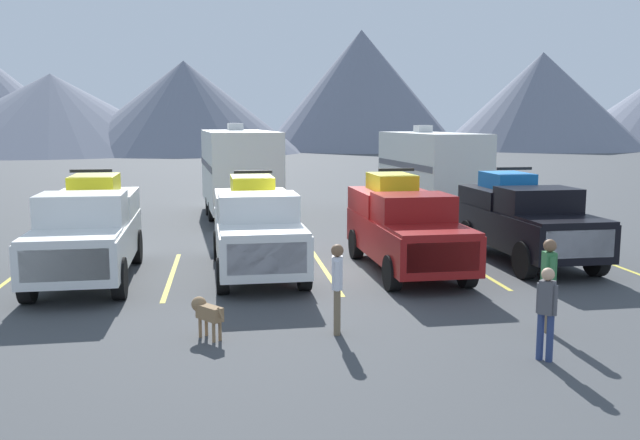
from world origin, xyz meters
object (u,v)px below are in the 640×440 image
(person_a, at_px, (546,308))
(person_b, at_px, (337,283))
(pickup_truck_b, at_px, (256,227))
(camper_trailer_a, at_px, (239,168))
(pickup_truck_d, at_px, (525,219))
(camper_trailer_b, at_px, (431,168))
(dog, at_px, (206,311))
(pickup_truck_c, at_px, (404,225))
(pickup_truck_a, at_px, (88,230))
(person_c, at_px, (548,279))

(person_a, relative_size, person_b, 0.92)
(person_b, bearing_deg, pickup_truck_b, 102.68)
(camper_trailer_a, bearing_deg, person_b, -84.70)
(pickup_truck_b, relative_size, pickup_truck_d, 1.06)
(camper_trailer_b, bearing_deg, camper_trailer_a, 176.61)
(pickup_truck_d, distance_m, dog, 10.36)
(camper_trailer_a, xyz_separation_m, person_b, (1.46, -15.76, -1.03))
(pickup_truck_c, xyz_separation_m, person_a, (0.52, -7.09, -0.28))
(dog, bearing_deg, camper_trailer_b, 59.95)
(pickup_truck_b, bearing_deg, pickup_truck_d, 2.47)
(pickup_truck_a, xyz_separation_m, camper_trailer_b, (11.77, 10.02, 0.72))
(pickup_truck_a, relative_size, dog, 8.01)
(pickup_truck_a, distance_m, pickup_truck_d, 11.61)
(pickup_truck_a, relative_size, pickup_truck_b, 1.02)
(pickup_truck_b, height_order, pickup_truck_c, pickup_truck_c)
(camper_trailer_a, relative_size, person_b, 5.16)
(camper_trailer_b, xyz_separation_m, person_b, (-6.40, -15.29, -0.98))
(camper_trailer_a, bearing_deg, camper_trailer_b, -3.39)
(pickup_truck_c, relative_size, person_b, 3.37)
(pickup_truck_b, distance_m, camper_trailer_b, 12.46)
(pickup_truck_a, relative_size, person_c, 3.32)
(pickup_truck_a, height_order, pickup_truck_c, pickup_truck_a)
(pickup_truck_b, relative_size, person_c, 3.27)
(camper_trailer_b, height_order, person_a, camper_trailer_b)
(pickup_truck_d, xyz_separation_m, camper_trailer_b, (0.17, 9.50, 0.75))
(person_c, xyz_separation_m, dog, (-6.29, 0.50, -0.51))
(camper_trailer_b, bearing_deg, person_c, -99.06)
(camper_trailer_b, height_order, dog, camper_trailer_b)
(person_a, height_order, person_b, person_b)
(pickup_truck_c, relative_size, camper_trailer_a, 0.65)
(pickup_truck_a, height_order, camper_trailer_b, camper_trailer_b)
(pickup_truck_d, relative_size, person_a, 3.48)
(person_c, bearing_deg, person_a, -116.89)
(pickup_truck_d, relative_size, person_c, 3.09)
(pickup_truck_d, bearing_deg, camper_trailer_b, 88.98)
(pickup_truck_d, height_order, person_c, pickup_truck_d)
(pickup_truck_a, height_order, pickup_truck_b, pickup_truck_a)
(person_b, bearing_deg, person_c, -5.82)
(camper_trailer_b, bearing_deg, dog, -120.05)
(camper_trailer_b, xyz_separation_m, person_c, (-2.50, -15.69, -0.94))
(camper_trailer_b, height_order, person_b, camper_trailer_b)
(person_b, relative_size, dog, 2.32)
(camper_trailer_a, relative_size, person_a, 5.58)
(pickup_truck_c, distance_m, person_c, 5.75)
(camper_trailer_b, relative_size, person_c, 4.56)
(person_b, relative_size, person_c, 0.96)
(pickup_truck_c, distance_m, dog, 7.19)
(camper_trailer_a, relative_size, camper_trailer_b, 1.09)
(pickup_truck_b, bearing_deg, person_c, -48.86)
(pickup_truck_b, height_order, camper_trailer_a, camper_trailer_a)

